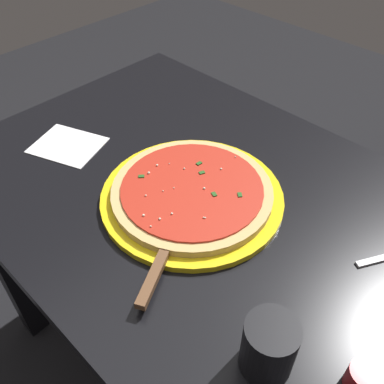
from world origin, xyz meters
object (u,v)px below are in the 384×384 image
(serving_plate, at_px, (192,197))
(pizza_server, at_px, (163,257))
(cup_tall_drink, at_px, (269,347))
(pizza, at_px, (192,191))
(napkin_folded_right, at_px, (68,145))
(cup_small_sauce, at_px, (364,379))

(serving_plate, relative_size, pizza_server, 1.72)
(pizza_server, bearing_deg, cup_tall_drink, -4.51)
(pizza, bearing_deg, serving_plate, 31.43)
(napkin_folded_right, bearing_deg, serving_plate, 12.58)
(cup_small_sauce, xyz_separation_m, napkin_folded_right, (-0.77, 0.03, -0.02))
(serving_plate, distance_m, cup_tall_drink, 0.36)
(pizza, distance_m, cup_small_sauce, 0.44)
(pizza, xyz_separation_m, napkin_folded_right, (-0.34, -0.08, -0.02))
(pizza, height_order, cup_tall_drink, cup_tall_drink)
(serving_plate, relative_size, cup_tall_drink, 3.78)
(serving_plate, distance_m, pizza, 0.02)
(serving_plate, xyz_separation_m, cup_small_sauce, (0.43, -0.10, 0.01))
(serving_plate, distance_m, napkin_folded_right, 0.35)
(pizza_server, relative_size, cup_small_sauce, 4.49)
(pizza, bearing_deg, napkin_folded_right, -167.42)
(pizza, bearing_deg, cup_small_sauce, -13.56)
(pizza_server, bearing_deg, cup_small_sauce, 7.91)
(napkin_folded_right, bearing_deg, pizza, 12.58)
(serving_plate, xyz_separation_m, cup_tall_drink, (0.32, -0.17, 0.04))
(pizza_server, xyz_separation_m, napkin_folded_right, (-0.42, 0.08, -0.02))
(serving_plate, height_order, pizza, pizza)
(cup_tall_drink, distance_m, cup_small_sauce, 0.14)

